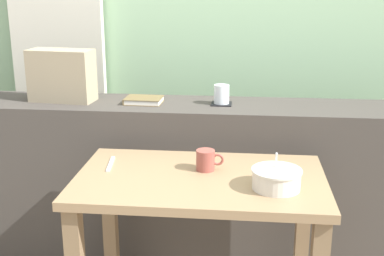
% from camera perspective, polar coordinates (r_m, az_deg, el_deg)
% --- Properties ---
extents(curtain_left_panel, '(0.56, 0.06, 2.50)m').
position_cam_1_polar(curtain_left_panel, '(3.19, -14.98, 12.07)').
color(curtain_left_panel, beige).
rests_on(curtain_left_panel, ground).
extents(dark_console_ledge, '(2.80, 0.38, 0.86)m').
position_cam_1_polar(dark_console_ledge, '(2.67, 0.25, -6.34)').
color(dark_console_ledge, '#423D38').
rests_on(dark_console_ledge, ground).
extents(breakfast_table, '(0.99, 0.59, 0.71)m').
position_cam_1_polar(breakfast_table, '(2.08, 0.91, -8.81)').
color(breakfast_table, '#826849').
rests_on(breakfast_table, ground).
extents(coaster_square, '(0.10, 0.10, 0.00)m').
position_cam_1_polar(coaster_square, '(2.53, 3.31, 2.72)').
color(coaster_square, black).
rests_on(coaster_square, dark_console_ledge).
extents(juice_glass, '(0.08, 0.08, 0.09)m').
position_cam_1_polar(juice_glass, '(2.52, 3.32, 3.69)').
color(juice_glass, white).
rests_on(juice_glass, coaster_square).
extents(closed_book, '(0.19, 0.14, 0.03)m').
position_cam_1_polar(closed_book, '(2.56, -5.44, 3.11)').
color(closed_book, brown).
rests_on(closed_book, dark_console_ledge).
extents(throw_pillow, '(0.33, 0.18, 0.26)m').
position_cam_1_polar(throw_pillow, '(2.65, -14.35, 5.71)').
color(throw_pillow, tan).
rests_on(throw_pillow, dark_console_ledge).
extents(soup_bowl, '(0.19, 0.19, 0.15)m').
position_cam_1_polar(soup_bowl, '(1.93, 9.42, -5.65)').
color(soup_bowl, silver).
rests_on(soup_bowl, breakfast_table).
extents(fork_utensil, '(0.04, 0.17, 0.01)m').
position_cam_1_polar(fork_utensil, '(2.18, -9.09, -3.98)').
color(fork_utensil, silver).
rests_on(fork_utensil, breakfast_table).
extents(ceramic_mug, '(0.11, 0.08, 0.08)m').
position_cam_1_polar(ceramic_mug, '(2.08, 1.58, -3.61)').
color(ceramic_mug, '#9E4C42').
rests_on(ceramic_mug, breakfast_table).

